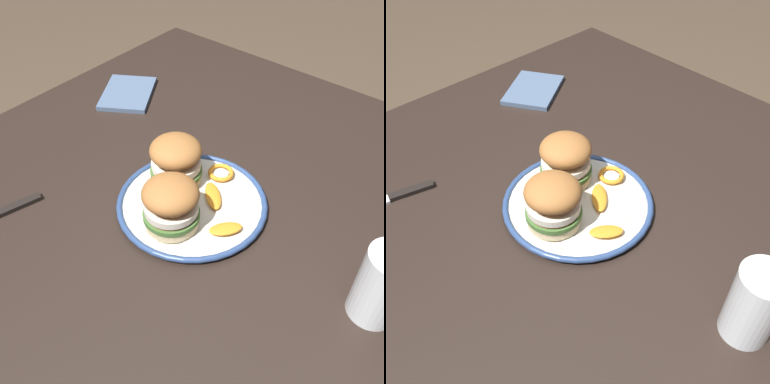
# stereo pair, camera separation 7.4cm
# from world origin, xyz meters

# --- Properties ---
(ground_plane) EXTENTS (8.00, 8.00, 0.00)m
(ground_plane) POSITION_xyz_m (0.00, 0.00, 0.00)
(ground_plane) COLOR #4C3D2D
(dining_table) EXTENTS (1.17, 1.08, 0.73)m
(dining_table) POSITION_xyz_m (0.00, 0.00, 0.64)
(dining_table) COLOR black
(dining_table) RESTS_ON ground
(dinner_plate) EXTENTS (0.30, 0.30, 0.02)m
(dinner_plate) POSITION_xyz_m (0.03, 0.04, 0.74)
(dinner_plate) COLOR silver
(dinner_plate) RESTS_ON dining_table
(sandwich_half_left) EXTENTS (0.14, 0.14, 0.10)m
(sandwich_half_left) POSITION_xyz_m (0.10, 0.05, 0.80)
(sandwich_half_left) COLOR beige
(sandwich_half_left) RESTS_ON dinner_plate
(sandwich_half_right) EXTENTS (0.14, 0.14, 0.10)m
(sandwich_half_right) POSITION_xyz_m (0.01, -0.02, 0.80)
(sandwich_half_right) COLOR beige
(sandwich_half_right) RESTS_ON dinner_plate
(orange_peel_curled) EXTENTS (0.07, 0.07, 0.01)m
(orange_peel_curled) POSITION_xyz_m (-0.06, 0.04, 0.76)
(orange_peel_curled) COLOR orange
(orange_peel_curled) RESTS_ON dinner_plate
(orange_peel_strip_long) EXTENTS (0.07, 0.08, 0.01)m
(orange_peel_strip_long) POSITION_xyz_m (0.00, 0.07, 0.76)
(orange_peel_strip_long) COLOR orange
(orange_peel_strip_long) RESTS_ON dinner_plate
(orange_peel_strip_short) EXTENTS (0.07, 0.06, 0.01)m
(orange_peel_strip_short) POSITION_xyz_m (0.05, 0.14, 0.76)
(orange_peel_strip_short) COLOR orange
(orange_peel_strip_short) RESTS_ON dinner_plate
(drinking_glass) EXTENTS (0.08, 0.08, 0.14)m
(drinking_glass) POSITION_xyz_m (0.03, 0.41, 0.79)
(drinking_glass) COLOR white
(drinking_glass) RESTS_ON dining_table
(table_knife) EXTENTS (0.22, 0.07, 0.01)m
(table_knife) POSITION_xyz_m (0.30, -0.23, 0.74)
(table_knife) COLOR silver
(table_knife) RESTS_ON dining_table
(folded_napkin) EXTENTS (0.21, 0.20, 0.01)m
(folded_napkin) POSITION_xyz_m (-0.18, -0.35, 0.74)
(folded_napkin) COLOR slate
(folded_napkin) RESTS_ON dining_table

